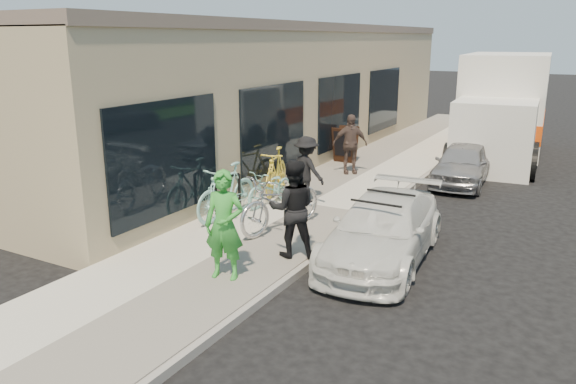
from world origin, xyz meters
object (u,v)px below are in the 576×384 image
at_px(bike_rack, 228,191).
at_px(moving_truck, 502,112).
at_px(sedan_silver, 462,164).
at_px(cruiser_bike_a, 227,191).
at_px(sandwich_board, 345,144).
at_px(sedan_white, 383,230).
at_px(man_standing, 293,209).
at_px(bystander_b, 350,144).
at_px(woman_rider, 224,225).
at_px(cruiser_bike_b, 271,187).
at_px(cruiser_bike_c, 276,171).
at_px(tandem_bike, 282,202).
at_px(bystander_a, 306,169).

relative_size(bike_rack, moving_truck, 0.13).
distance_m(sedan_silver, cruiser_bike_a, 6.84).
bearing_deg(sandwich_board, sedan_white, -61.82).
height_order(man_standing, cruiser_bike_a, man_standing).
bearing_deg(cruiser_bike_a, moving_truck, 73.44).
relative_size(sedan_silver, bystander_b, 1.97).
distance_m(bike_rack, man_standing, 2.64).
bearing_deg(moving_truck, woman_rider, -103.43).
xyz_separation_m(cruiser_bike_b, cruiser_bike_c, (-0.38, 0.86, 0.14)).
height_order(sedan_white, tandem_bike, tandem_bike).
xyz_separation_m(bike_rack, woman_rider, (1.80, -2.63, 0.33)).
relative_size(cruiser_bike_a, cruiser_bike_c, 1.04).
xyz_separation_m(moving_truck, cruiser_bike_b, (-3.44, -9.00, -0.91)).
distance_m(sandwich_board, sedan_silver, 3.61).
xyz_separation_m(sedan_silver, man_standing, (-1.31, -7.05, 0.44)).
relative_size(bike_rack, bystander_b, 0.54).
distance_m(tandem_bike, cruiser_bike_a, 1.38).
xyz_separation_m(cruiser_bike_c, bystander_a, (0.97, -0.27, 0.21)).
bearing_deg(sandwich_board, bystander_b, -61.90).
bearing_deg(cruiser_bike_b, bystander_b, 92.65).
distance_m(bike_rack, sedan_silver, 6.77).
height_order(cruiser_bike_a, bystander_b, bystander_b).
height_order(sedan_white, bystander_a, bystander_a).
bearing_deg(sedan_white, woman_rider, -133.48).
bearing_deg(tandem_bike, sedan_white, 9.24).
distance_m(bike_rack, woman_rider, 3.20).
xyz_separation_m(tandem_bike, woman_rider, (0.36, -2.41, 0.30)).
bearing_deg(cruiser_bike_a, cruiser_bike_b, 79.80).
bearing_deg(cruiser_bike_a, sedan_white, -0.95).
height_order(sedan_white, cruiser_bike_a, cruiser_bike_a).
height_order(bike_rack, sedan_white, sedan_white).
distance_m(sandwich_board, cruiser_bike_c, 4.11).
xyz_separation_m(bike_rack, sandwich_board, (0.00, 6.12, 0.00)).
height_order(moving_truck, man_standing, moving_truck).
height_order(tandem_bike, cruiser_bike_a, cruiser_bike_a).
bearing_deg(sandwich_board, moving_truck, 46.04).
height_order(man_standing, cruiser_bike_b, man_standing).
height_order(bike_rack, moving_truck, moving_truck).
xyz_separation_m(bike_rack, bystander_b, (0.70, 4.85, 0.28)).
distance_m(tandem_bike, cruiser_bike_b, 1.74).
bearing_deg(bike_rack, sandwich_board, 89.97).
distance_m(sandwich_board, sedan_white, 7.43).
xyz_separation_m(sedan_silver, moving_truck, (0.22, 4.41, 0.91)).
height_order(sandwich_board, cruiser_bike_c, cruiser_bike_c).
bearing_deg(moving_truck, sandwich_board, -137.85).
bearing_deg(bike_rack, bystander_b, 81.77).
distance_m(sandwich_board, bystander_b, 1.48).
bearing_deg(sandwich_board, sedan_silver, -6.68).
bearing_deg(cruiser_bike_c, moving_truck, 49.10).
distance_m(bike_rack, sedan_white, 3.60).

